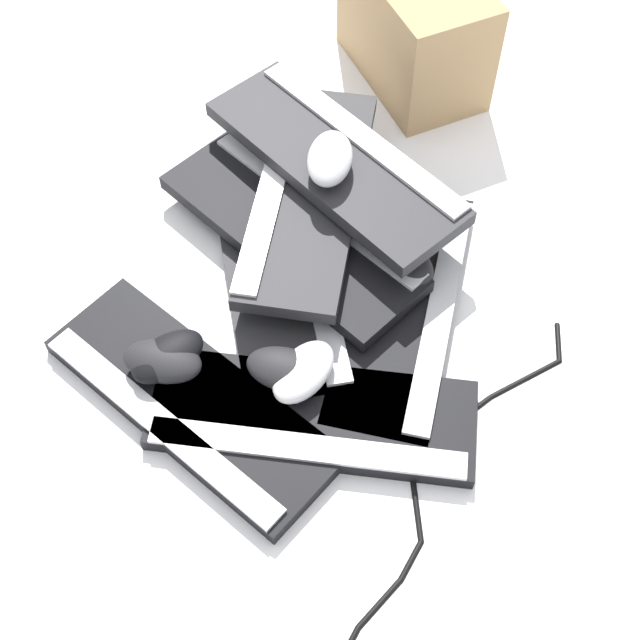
{
  "coord_description": "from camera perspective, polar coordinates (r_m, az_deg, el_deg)",
  "views": [
    {
      "loc": [
        0.6,
        -0.28,
        1.09
      ],
      "look_at": [
        -0.06,
        -0.07,
        0.06
      ],
      "focal_mm": 50.0,
      "sensor_mm": 36.0,
      "label": 1
    }
  ],
  "objects": [
    {
      "name": "keyboard_5",
      "position": [
        1.36,
        -0.84,
        8.03
      ],
      "size": [
        0.46,
        0.33,
        0.03
      ],
      "color": "#232326",
      "rests_on": "keyboard_4"
    },
    {
      "name": "mouse_2",
      "position": [
        1.23,
        -10.05,
        -2.61
      ],
      "size": [
        0.11,
        0.13,
        0.04
      ],
      "primitive_type": "ellipsoid",
      "rotation": [
        0.0,
        0.0,
        1.06
      ],
      "color": "black",
      "rests_on": "keyboard_3"
    },
    {
      "name": "mouse_0",
      "position": [
        1.32,
        0.64,
        10.3
      ],
      "size": [
        0.13,
        0.11,
        0.04
      ],
      "primitive_type": "ellipsoid",
      "rotation": [
        0.0,
        0.0,
        5.85
      ],
      "color": "#B7B7BC",
      "rests_on": "keyboard_6"
    },
    {
      "name": "cardboard_box",
      "position": [
        1.61,
        6.12,
        18.19
      ],
      "size": [
        0.3,
        0.2,
        0.21
      ],
      "primitive_type": "cube",
      "rotation": [
        0.0,
        0.0,
        3.26
      ],
      "color": "tan",
      "rests_on": "ground"
    },
    {
      "name": "mouse_3",
      "position": [
        1.23,
        -9.72,
        -2.3
      ],
      "size": [
        0.1,
        0.13,
        0.04
      ],
      "primitive_type": "ellipsoid",
      "rotation": [
        0.0,
        0.0,
        1.95
      ],
      "color": "black",
      "rests_on": "keyboard_3"
    },
    {
      "name": "mouse_1",
      "position": [
        1.2,
        -1.07,
        -3.34
      ],
      "size": [
        0.12,
        0.13,
        0.04
      ],
      "primitive_type": "ellipsoid",
      "rotation": [
        0.0,
        0.0,
        2.23
      ],
      "color": "silver",
      "rests_on": "keyboard_0"
    },
    {
      "name": "keyboard_2",
      "position": [
        1.34,
        -2.66,
        2.86
      ],
      "size": [
        0.45,
        0.2,
        0.03
      ],
      "color": "#232326",
      "rests_on": "ground"
    },
    {
      "name": "mouse_4",
      "position": [
        1.21,
        -2.26,
        -3.07
      ],
      "size": [
        0.12,
        0.13,
        0.04
      ],
      "primitive_type": "ellipsoid",
      "rotation": [
        0.0,
        0.0,
        0.97
      ],
      "color": "black",
      "rests_on": "keyboard_0"
    },
    {
      "name": "mouse_5",
      "position": [
        1.32,
        5.47,
        3.79
      ],
      "size": [
        0.12,
        0.09,
        0.04
      ],
      "primitive_type": "ellipsoid",
      "rotation": [
        0.0,
        0.0,
        3.41
      ],
      "color": "black",
      "rests_on": "keyboard_1"
    },
    {
      "name": "keyboard_4",
      "position": [
        1.36,
        -1.76,
        5.74
      ],
      "size": [
        0.46,
        0.34,
        0.03
      ],
      "color": "black",
      "rests_on": "keyboard_2"
    },
    {
      "name": "keyboard_3",
      "position": [
        1.24,
        -8.29,
        -5.19
      ],
      "size": [
        0.45,
        0.36,
        0.03
      ],
      "color": "black",
      "rests_on": "ground"
    },
    {
      "name": "cable_0",
      "position": [
        1.17,
        6.67,
        -12.16
      ],
      "size": [
        0.44,
        0.61,
        0.01
      ],
      "color": "black",
      "rests_on": "ground"
    },
    {
      "name": "keyboard_1",
      "position": [
        1.31,
        5.37,
        0.78
      ],
      "size": [
        0.45,
        0.35,
        0.03
      ],
      "color": "black",
      "rests_on": "ground"
    },
    {
      "name": "ground_plane",
      "position": [
        1.27,
        3.97,
        -2.68
      ],
      "size": [
        3.2,
        3.2,
        0.0
      ],
      "primitive_type": "plane",
      "color": "white"
    },
    {
      "name": "keyboard_0",
      "position": [
        1.21,
        -0.48,
        -6.23
      ],
      "size": [
        0.32,
        0.46,
        0.03
      ],
      "color": "black",
      "rests_on": "ground"
    },
    {
      "name": "keyboard_6",
      "position": [
        1.37,
        1.04,
        10.22
      ],
      "size": [
        0.46,
        0.32,
        0.03
      ],
      "color": "#232326",
      "rests_on": "keyboard_5"
    }
  ]
}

